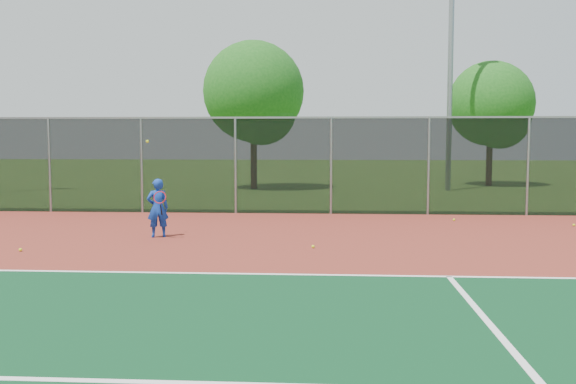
# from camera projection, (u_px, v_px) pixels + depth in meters

# --- Properties ---
(ground) EXTENTS (120.00, 120.00, 0.00)m
(ground) POSITION_uv_depth(u_px,v_px,m) (333.00, 328.00, 8.14)
(ground) COLOR #36611B
(ground) RESTS_ON ground
(court_apron) EXTENTS (30.00, 20.00, 0.02)m
(court_apron) POSITION_uv_depth(u_px,v_px,m) (332.00, 290.00, 10.12)
(court_apron) COLOR maroon
(court_apron) RESTS_ON ground
(fence_back) EXTENTS (30.00, 0.06, 3.03)m
(fence_back) POSITION_uv_depth(u_px,v_px,m) (331.00, 164.00, 19.93)
(fence_back) COLOR black
(fence_back) RESTS_ON court_apron
(tennis_player) EXTENTS (0.60, 0.67, 2.33)m
(tennis_player) POSITION_uv_depth(u_px,v_px,m) (158.00, 208.00, 15.33)
(tennis_player) COLOR #1139A7
(tennis_player) RESTS_ON court_apron
(practice_ball_0) EXTENTS (0.07, 0.07, 0.07)m
(practice_ball_0) POSITION_uv_depth(u_px,v_px,m) (313.00, 247.00, 13.85)
(practice_ball_0) COLOR #D3ED1B
(practice_ball_0) RESTS_ON court_apron
(practice_ball_2) EXTENTS (0.07, 0.07, 0.07)m
(practice_ball_2) POSITION_uv_depth(u_px,v_px,m) (454.00, 220.00, 18.35)
(practice_ball_2) COLOR #D3ED1B
(practice_ball_2) RESTS_ON court_apron
(practice_ball_3) EXTENTS (0.07, 0.07, 0.07)m
(practice_ball_3) POSITION_uv_depth(u_px,v_px,m) (20.00, 250.00, 13.46)
(practice_ball_3) COLOR #D3ED1B
(practice_ball_3) RESTS_ON court_apron
(practice_ball_4) EXTENTS (0.07, 0.07, 0.07)m
(practice_ball_4) POSITION_uv_depth(u_px,v_px,m) (574.00, 225.00, 17.24)
(practice_ball_4) COLOR #D3ED1B
(practice_ball_4) RESTS_ON court_apron
(floodlight_n) EXTENTS (0.90, 0.40, 13.20)m
(floodlight_n) POSITION_uv_depth(u_px,v_px,m) (451.00, 25.00, 28.42)
(floodlight_n) COLOR gray
(floodlight_n) RESTS_ON ground
(tree_back_left) EXTENTS (4.65, 4.65, 6.83)m
(tree_back_left) POSITION_uv_depth(u_px,v_px,m) (255.00, 96.00, 29.42)
(tree_back_left) COLOR #341F12
(tree_back_left) RESTS_ON ground
(tree_back_mid) EXTENTS (4.19, 4.19, 6.15)m
(tree_back_mid) POSITION_uv_depth(u_px,v_px,m) (493.00, 108.00, 31.49)
(tree_back_mid) COLOR #341F12
(tree_back_mid) RESTS_ON ground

